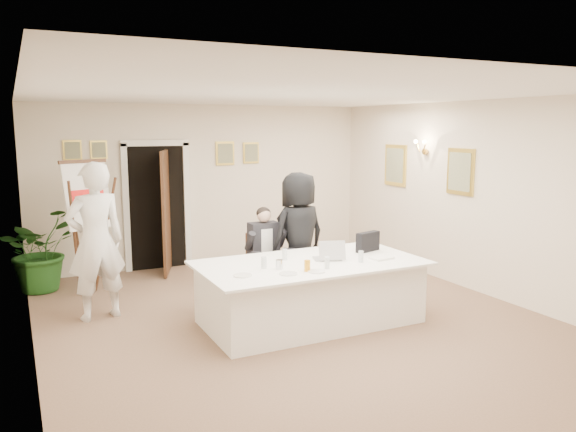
# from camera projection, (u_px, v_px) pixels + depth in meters

# --- Properties ---
(floor) EXTENTS (7.00, 7.00, 0.00)m
(floor) POSITION_uv_depth(u_px,v_px,m) (296.00, 321.00, 7.06)
(floor) COLOR brown
(floor) RESTS_ON ground
(ceiling) EXTENTS (6.00, 7.00, 0.02)m
(ceiling) POSITION_uv_depth(u_px,v_px,m) (297.00, 94.00, 6.61)
(ceiling) COLOR white
(ceiling) RESTS_ON wall_back
(wall_back) EXTENTS (6.00, 0.10, 2.80)m
(wall_back) POSITION_uv_depth(u_px,v_px,m) (207.00, 185.00, 9.94)
(wall_back) COLOR white
(wall_back) RESTS_ON floor
(wall_front) EXTENTS (6.00, 0.10, 2.80)m
(wall_front) POSITION_uv_depth(u_px,v_px,m) (535.00, 281.00, 3.74)
(wall_front) COLOR white
(wall_front) RESTS_ON floor
(wall_left) EXTENTS (0.10, 7.00, 2.80)m
(wall_left) POSITION_uv_depth(u_px,v_px,m) (26.00, 231.00, 5.53)
(wall_left) COLOR white
(wall_left) RESTS_ON floor
(wall_right) EXTENTS (0.10, 7.00, 2.80)m
(wall_right) POSITION_uv_depth(u_px,v_px,m) (480.00, 198.00, 8.15)
(wall_right) COLOR white
(wall_right) RESTS_ON floor
(doorway) EXTENTS (1.14, 0.86, 2.20)m
(doorway) POSITION_uv_depth(u_px,v_px,m) (160.00, 209.00, 9.45)
(doorway) COLOR black
(doorway) RESTS_ON floor
(pictures_back_wall) EXTENTS (3.40, 0.06, 0.80)m
(pictures_back_wall) POSITION_uv_depth(u_px,v_px,m) (161.00, 161.00, 9.49)
(pictures_back_wall) COLOR #E5C64E
(pictures_back_wall) RESTS_ON wall_back
(pictures_right_wall) EXTENTS (0.06, 2.20, 0.80)m
(pictures_right_wall) POSITION_uv_depth(u_px,v_px,m) (425.00, 168.00, 9.14)
(pictures_right_wall) COLOR #E5C64E
(pictures_right_wall) RESTS_ON wall_right
(wall_sconce) EXTENTS (0.20, 0.30, 0.24)m
(wall_sconce) POSITION_uv_depth(u_px,v_px,m) (422.00, 147.00, 9.05)
(wall_sconce) COLOR #B38A39
(wall_sconce) RESTS_ON wall_right
(conference_table) EXTENTS (2.76, 1.47, 0.78)m
(conference_table) POSITION_uv_depth(u_px,v_px,m) (310.00, 292.00, 6.97)
(conference_table) COLOR white
(conference_table) RESTS_ON floor
(seated_man) EXTENTS (0.69, 0.72, 1.33)m
(seated_man) POSITION_uv_depth(u_px,v_px,m) (265.00, 253.00, 7.91)
(seated_man) COLOR black
(seated_man) RESTS_ON floor
(flip_chart) EXTENTS (0.69, 0.54, 1.92)m
(flip_chart) POSITION_uv_depth(u_px,v_px,m) (86.00, 234.00, 8.07)
(flip_chart) COLOR #3C1E13
(flip_chart) RESTS_ON floor
(standing_man) EXTENTS (0.80, 0.60, 2.00)m
(standing_man) POSITION_uv_depth(u_px,v_px,m) (96.00, 241.00, 7.02)
(standing_man) COLOR silver
(standing_man) RESTS_ON floor
(standing_woman) EXTENTS (0.97, 0.73, 1.80)m
(standing_woman) POSITION_uv_depth(u_px,v_px,m) (299.00, 235.00, 7.93)
(standing_woman) COLOR black
(standing_woman) RESTS_ON floor
(potted_palm) EXTENTS (1.47, 1.47, 1.24)m
(potted_palm) POSITION_uv_depth(u_px,v_px,m) (39.00, 250.00, 8.31)
(potted_palm) COLOR #1E531B
(potted_palm) RESTS_ON floor
(laptop) EXTENTS (0.43, 0.44, 0.28)m
(laptop) POSITION_uv_depth(u_px,v_px,m) (327.00, 248.00, 7.02)
(laptop) COLOR #B7BABC
(laptop) RESTS_ON conference_table
(laptop_bag) EXTENTS (0.38, 0.20, 0.26)m
(laptop_bag) POSITION_uv_depth(u_px,v_px,m) (368.00, 242.00, 7.47)
(laptop_bag) COLOR black
(laptop_bag) RESTS_ON conference_table
(paper_stack) EXTENTS (0.30, 0.22, 0.03)m
(paper_stack) POSITION_uv_depth(u_px,v_px,m) (381.00, 258.00, 7.05)
(paper_stack) COLOR white
(paper_stack) RESTS_ON conference_table
(plate_left) EXTENTS (0.22, 0.22, 0.01)m
(plate_left) POSITION_uv_depth(u_px,v_px,m) (243.00, 275.00, 6.24)
(plate_left) COLOR white
(plate_left) RESTS_ON conference_table
(plate_mid) EXTENTS (0.24, 0.24, 0.01)m
(plate_mid) POSITION_uv_depth(u_px,v_px,m) (288.00, 274.00, 6.32)
(plate_mid) COLOR white
(plate_mid) RESTS_ON conference_table
(plate_near) EXTENTS (0.23, 0.23, 0.01)m
(plate_near) POSITION_uv_depth(u_px,v_px,m) (317.00, 271.00, 6.42)
(plate_near) COLOR white
(plate_near) RESTS_ON conference_table
(glass_a) EXTENTS (0.07, 0.07, 0.14)m
(glass_a) POSITION_uv_depth(u_px,v_px,m) (264.00, 263.00, 6.57)
(glass_a) COLOR silver
(glass_a) RESTS_ON conference_table
(glass_b) EXTENTS (0.06, 0.06, 0.14)m
(glass_b) POSITION_uv_depth(u_px,v_px,m) (327.00, 263.00, 6.56)
(glass_b) COLOR silver
(glass_b) RESTS_ON conference_table
(glass_c) EXTENTS (0.07, 0.07, 0.14)m
(glass_c) POSITION_uv_depth(u_px,v_px,m) (361.00, 257.00, 6.88)
(glass_c) COLOR silver
(glass_c) RESTS_ON conference_table
(glass_d) EXTENTS (0.08, 0.08, 0.14)m
(glass_d) POSITION_uv_depth(u_px,v_px,m) (285.00, 254.00, 6.99)
(glass_d) COLOR silver
(glass_d) RESTS_ON conference_table
(oj_glass) EXTENTS (0.08, 0.08, 0.13)m
(oj_glass) POSITION_uv_depth(u_px,v_px,m) (307.00, 266.00, 6.44)
(oj_glass) COLOR orange
(oj_glass) RESTS_ON conference_table
(steel_jug) EXTENTS (0.09, 0.09, 0.11)m
(steel_jug) POSITION_uv_depth(u_px,v_px,m) (279.00, 264.00, 6.54)
(steel_jug) COLOR silver
(steel_jug) RESTS_ON conference_table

